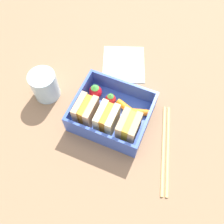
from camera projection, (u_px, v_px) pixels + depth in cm
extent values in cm
cube|color=#936D4E|center=(112.00, 120.00, 58.43)|extent=(120.00, 120.00, 2.00)
cube|color=#3C5BC3|center=(112.00, 116.00, 57.02)|extent=(16.48, 14.11, 1.20)
cube|color=#3C5BC3|center=(99.00, 137.00, 51.60)|extent=(16.48, 0.60, 4.38)
cube|color=#3C5BC3|center=(123.00, 87.00, 57.53)|extent=(16.48, 0.60, 4.38)
cube|color=#3C5BC3|center=(146.00, 123.00, 53.09)|extent=(0.60, 12.91, 4.38)
cube|color=#3C5BC3|center=(80.00, 98.00, 56.04)|extent=(0.60, 12.91, 4.38)
cube|color=tan|center=(134.00, 130.00, 51.45)|extent=(1.33, 5.54, 6.08)
cube|color=yellow|center=(129.00, 127.00, 51.70)|extent=(1.33, 5.09, 5.59)
cube|color=tan|center=(123.00, 125.00, 51.94)|extent=(1.33, 5.54, 6.08)
cube|color=beige|center=(113.00, 121.00, 52.36)|extent=(1.33, 5.54, 6.08)
cube|color=orange|center=(107.00, 119.00, 52.61)|extent=(1.33, 5.09, 5.59)
cube|color=beige|center=(101.00, 117.00, 52.85)|extent=(1.33, 5.54, 6.08)
cube|color=tan|center=(92.00, 113.00, 53.27)|extent=(1.33, 5.54, 6.08)
cube|color=orange|center=(86.00, 111.00, 53.51)|extent=(1.33, 5.09, 5.59)
cube|color=tan|center=(80.00, 109.00, 53.76)|extent=(1.33, 5.54, 6.08)
cylinder|color=orange|center=(140.00, 112.00, 56.02)|extent=(4.31, 2.64, 1.48)
cylinder|color=orange|center=(125.00, 107.00, 56.69)|extent=(4.46, 2.89, 1.52)
sphere|color=red|center=(111.00, 99.00, 57.08)|extent=(2.47, 2.47, 2.47)
cone|color=#43933A|center=(111.00, 96.00, 55.73)|extent=(1.48, 1.48, 0.60)
sphere|color=red|center=(95.00, 92.00, 57.68)|extent=(3.09, 3.09, 3.09)
cone|color=#439539|center=(95.00, 87.00, 56.06)|extent=(1.85, 1.85, 0.60)
cylinder|color=tan|center=(168.00, 148.00, 53.60)|extent=(6.18, 19.91, 0.70)
cylinder|color=tan|center=(163.00, 148.00, 53.66)|extent=(6.18, 19.91, 0.70)
cylinder|color=silver|center=(44.00, 86.00, 57.48)|extent=(6.16, 6.16, 7.04)
cube|color=silver|center=(124.00, 64.00, 64.85)|extent=(14.23, 14.91, 0.40)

